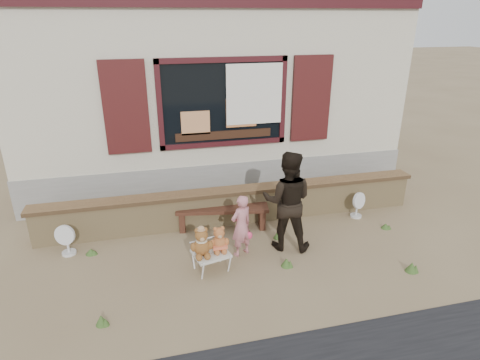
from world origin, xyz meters
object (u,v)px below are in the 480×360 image
object	(u,v)px
folding_chair	(211,254)
teddy_bear_right	(219,238)
bench	(222,213)
adult	(287,201)
teddy_bear_left	(202,241)
child	(241,226)

from	to	relation	value
folding_chair	teddy_bear_right	size ratio (longest dim) A/B	1.47
teddy_bear_right	bench	bearing A→B (deg)	63.23
adult	folding_chair	bearing A→B (deg)	38.49
teddy_bear_right	adult	bearing A→B (deg)	3.17
bench	teddy_bear_left	size ratio (longest dim) A/B	3.67
teddy_bear_left	teddy_bear_right	bearing A→B (deg)	0.00
adult	child	bearing A→B (deg)	26.82
child	bench	bearing A→B (deg)	-106.35
bench	folding_chair	size ratio (longest dim) A/B	2.81
bench	adult	xyz separation A→B (m)	(0.90, -0.86, 0.53)
bench	folding_chair	xyz separation A→B (m)	(-0.43, -1.24, -0.02)
teddy_bear_left	folding_chair	bearing A→B (deg)	0.00
bench	adult	distance (m)	1.35
folding_chair	child	world-z (taller)	child
child	adult	distance (m)	0.84
bench	child	size ratio (longest dim) A/B	1.61
bench	adult	size ratio (longest dim) A/B	1.00
folding_chair	bench	bearing A→B (deg)	57.76
teddy_bear_left	teddy_bear_right	distance (m)	0.28
teddy_bear_left	child	xyz separation A→B (m)	(0.69, 0.35, -0.02)
teddy_bear_right	adult	distance (m)	1.28
bench	folding_chair	distance (m)	1.31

